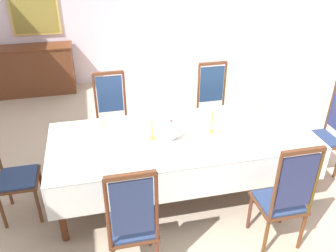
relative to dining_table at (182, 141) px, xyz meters
name	(u,v)px	position (x,y,z in m)	size (l,w,h in m)	color
ground	(178,183)	(0.00, 0.14, -0.72)	(6.75, 7.02, 0.04)	#BBA890
dining_table	(182,141)	(0.00, 0.00, 0.00)	(2.90, 1.19, 0.77)	#5C2B16
tablecloth	(182,143)	(0.00, 0.00, -0.03)	(2.92, 1.21, 0.40)	white
chair_south_a	(132,222)	(-0.71, -1.01, -0.10)	(0.44, 0.42, 1.20)	brown
chair_north_a	(112,116)	(-0.71, 1.01, -0.12)	(0.44, 0.42, 1.16)	brown
chair_south_b	(285,197)	(0.72, -1.01, -0.10)	(0.44, 0.42, 1.21)	#552C20
chair_north_b	(213,105)	(0.72, 1.01, -0.11)	(0.44, 0.42, 1.18)	maroon
chair_head_west	(9,172)	(-1.86, 0.00, -0.12)	(0.42, 0.44, 1.14)	brown
chair_head_east	(327,131)	(1.86, 0.00, -0.11)	(0.42, 0.44, 1.17)	brown
soup_tureen	(171,129)	(-0.13, 0.00, 0.17)	(0.26, 0.26, 0.21)	white
candlestick_west	(152,128)	(-0.34, 0.00, 0.21)	(0.07, 0.07, 0.35)	gold
candlestick_east	(212,120)	(0.34, 0.00, 0.22)	(0.07, 0.07, 0.37)	gold
bowl_near_left	(250,106)	(1.01, 0.47, 0.09)	(0.19, 0.19, 0.04)	white
bowl_near_right	(114,121)	(-0.71, 0.46, 0.10)	(0.20, 0.20, 0.04)	white
spoon_primary	(258,106)	(1.14, 0.49, 0.08)	(0.05, 0.18, 0.01)	gold
spoon_secondary	(104,122)	(-0.84, 0.49, 0.08)	(0.06, 0.17, 0.01)	gold
sideboard	(35,70)	(-1.94, 3.38, -0.25)	(1.44, 0.48, 0.90)	brown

